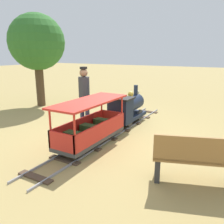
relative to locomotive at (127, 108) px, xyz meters
The scene contains 7 objects.
ground_plane 1.14m from the locomotive, 90.00° to the right, with size 60.00×60.00×0.00m, color #A38C51.
track 0.99m from the locomotive, 90.00° to the right, with size 0.68×5.70×0.04m.
locomotive is the anchor object (origin of this frame).
passenger_car 1.77m from the locomotive, 90.00° to the right, with size 0.74×2.00×0.97m.
conductor_person 1.28m from the locomotive, 148.59° to the right, with size 0.30×0.30×1.62m.
park_bench 3.21m from the locomotive, 44.55° to the right, with size 1.36×0.81×0.82m.
oak_tree_near 4.38m from the locomotive, behind, with size 2.02×2.02×3.36m.
Camera 1 is at (2.78, -4.65, 1.99)m, focal length 37.11 mm.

